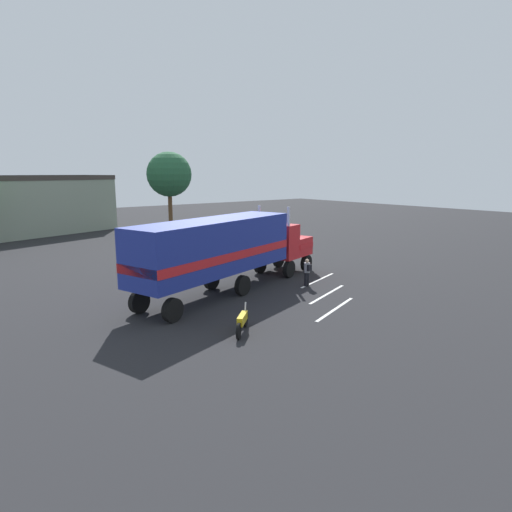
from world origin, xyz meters
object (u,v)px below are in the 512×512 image
at_px(motorcycle, 242,322).
at_px(tree_center, 169,175).
at_px(person_bystander, 307,271).
at_px(semi_truck, 227,247).

bearing_deg(motorcycle, tree_center, 67.93).
distance_m(person_bystander, motorcycle, 8.35).
distance_m(person_bystander, tree_center, 26.22).
distance_m(motorcycle, tree_center, 31.85).
height_order(motorcycle, tree_center, tree_center).
bearing_deg(motorcycle, person_bystander, 26.54).
height_order(person_bystander, motorcycle, person_bystander).
xyz_separation_m(semi_truck, person_bystander, (4.31, -1.89, -1.63)).
relative_size(semi_truck, motorcycle, 8.72).
bearing_deg(semi_truck, tree_center, 69.79).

